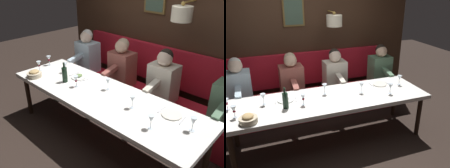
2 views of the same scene
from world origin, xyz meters
The scene contains 19 objects.
ground_plane centered at (0.00, 0.00, 0.00)m, with size 12.00×12.00×0.00m, color black.
dining_table centered at (0.00, 0.00, 0.68)m, with size 0.90×2.96×0.74m.
banquette_bench centered at (0.89, 0.00, 0.23)m, with size 0.52×3.16×0.45m, color red.
back_wall_panel centered at (1.46, 0.00, 1.36)m, with size 0.59×4.36×2.90m.
diner_near centered at (0.88, -0.40, 0.82)m, with size 0.60×0.40×0.79m.
diner_middle centered at (0.88, 0.40, 0.82)m, with size 0.60×0.40×0.79m.
diner_far centered at (0.88, 1.27, 0.82)m, with size 0.60×0.40×0.79m.
place_setting_0 centered at (0.14, 0.62, 0.75)m, with size 0.24×0.33×0.05m.
place_setting_1 centered at (0.20, -0.95, 0.75)m, with size 0.24×0.32×0.01m.
wine_glass_0 centered at (-0.18, -0.92, 0.86)m, with size 0.07×0.07×0.16m.
wine_glass_1 centered at (0.01, -0.52, 0.86)m, with size 0.07×0.07×0.16m.
wine_glass_2 centered at (-0.09, 0.41, 0.86)m, with size 0.07×0.07×0.16m.
wine_glass_3 centered at (-0.13, 1.29, 0.86)m, with size 0.07×0.07×0.16m.
wine_glass_4 centered at (0.08, -1.25, 0.86)m, with size 0.07×0.07×0.16m.
wine_glass_5 centered at (0.12, 1.39, 0.86)m, with size 0.07×0.07×0.16m.
wine_glass_6 centered at (0.16, 0.02, 0.86)m, with size 0.07×0.07×0.16m.
wine_glass_7 centered at (0.11, 0.92, 0.86)m, with size 0.07×0.07×0.16m.
wine_bottle centered at (-0.10, 0.65, 0.86)m, with size 0.08×0.08×0.30m.
bread_bowl centered at (-0.31, 1.14, 0.79)m, with size 0.22×0.22×0.12m.
Camera 1 is at (-1.96, -2.03, 2.27)m, focal length 38.62 mm.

